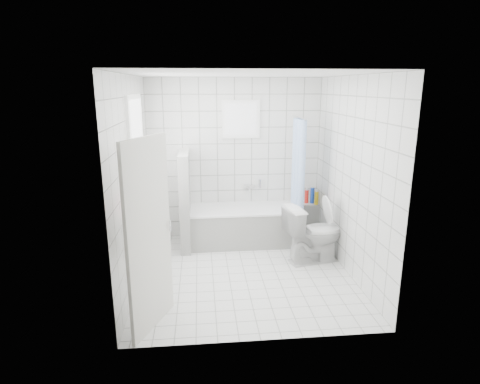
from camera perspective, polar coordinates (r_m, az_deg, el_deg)
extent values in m
plane|color=white|center=(5.56, 0.64, -11.45)|extent=(3.00, 3.00, 0.00)
plane|color=white|center=(4.99, 0.73, 16.43)|extent=(3.00, 3.00, 0.00)
cube|color=white|center=(6.58, -0.77, 4.66)|extent=(2.80, 0.02, 2.60)
cube|color=white|center=(3.68, 3.27, -3.53)|extent=(2.80, 0.02, 2.60)
cube|color=white|center=(5.16, -14.97, 1.31)|extent=(0.02, 3.00, 2.60)
cube|color=white|center=(5.45, 15.48, 1.99)|extent=(0.02, 3.00, 2.60)
cube|color=white|center=(5.38, -14.22, 5.18)|extent=(0.01, 0.90, 1.40)
cube|color=white|center=(6.46, 0.15, 10.28)|extent=(0.50, 0.01, 0.50)
cube|color=white|center=(5.54, -13.28, -2.37)|extent=(0.18, 1.02, 0.08)
cube|color=silver|center=(4.14, -12.79, -6.19)|extent=(0.36, 0.75, 2.00)
cube|color=white|center=(6.49, 0.71, -4.85)|extent=(1.73, 0.75, 0.55)
cube|color=white|center=(6.40, 0.72, -2.40)|extent=(1.75, 0.77, 0.03)
cube|color=white|center=(6.27, -7.80, -1.15)|extent=(0.15, 0.85, 1.50)
cube|color=white|center=(6.94, 9.87, -3.76)|extent=(0.40, 0.24, 0.55)
imported|color=white|center=(5.85, 10.45, -5.79)|extent=(0.91, 0.64, 0.85)
cylinder|color=silver|center=(6.25, 8.37, 10.44)|extent=(0.02, 0.80, 0.02)
cube|color=silver|center=(6.66, 1.26, 0.81)|extent=(0.18, 0.06, 0.06)
imported|color=#37F1F8|center=(5.34, -13.48, -1.55)|extent=(0.11, 0.11, 0.18)
imported|color=silver|center=(5.44, -13.34, -1.23)|extent=(0.20, 0.20, 0.18)
imported|color=silver|center=(5.60, -13.15, -0.34)|extent=(0.14, 0.14, 0.27)
imported|color=#EB5B7E|center=(5.12, -13.83, -1.47)|extent=(0.16, 0.16, 0.32)
cylinder|color=gold|center=(6.78, 10.82, -0.86)|extent=(0.06, 0.06, 0.22)
cylinder|color=#163FB3|center=(6.85, 10.24, -0.48)|extent=(0.06, 0.06, 0.26)
cylinder|color=red|center=(6.84, 9.45, -0.65)|extent=(0.06, 0.06, 0.22)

